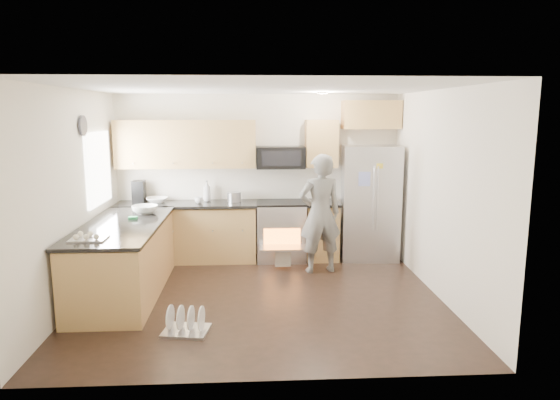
{
  "coord_description": "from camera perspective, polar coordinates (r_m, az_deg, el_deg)",
  "views": [
    {
      "loc": [
        -0.1,
        -6.01,
        2.31
      ],
      "look_at": [
        0.27,
        0.5,
        1.17
      ],
      "focal_mm": 32.0,
      "sensor_mm": 36.0,
      "label": 1
    }
  ],
  "objects": [
    {
      "name": "dish_rack",
      "position": [
        5.57,
        -10.69,
        -13.86
      ],
      "size": [
        0.53,
        0.45,
        0.29
      ],
      "rotation": [
        0.0,
        0.0,
        -0.16
      ],
      "color": "#B7B7BC",
      "rests_on": "ground"
    },
    {
      "name": "back_cabinet_run",
      "position": [
        7.89,
        -6.73,
        0.05
      ],
      "size": [
        4.45,
        0.64,
        2.5
      ],
      "color": "#B37E47",
      "rests_on": "ground"
    },
    {
      "name": "stove_range",
      "position": [
        7.89,
        0.1,
        -2.01
      ],
      "size": [
        0.76,
        0.97,
        1.79
      ],
      "color": "#B7B7BC",
      "rests_on": "ground"
    },
    {
      "name": "peninsula",
      "position": [
        6.74,
        -17.39,
        -6.44
      ],
      "size": [
        0.96,
        2.36,
        1.04
      ],
      "color": "#B37E47",
      "rests_on": "ground"
    },
    {
      "name": "refrigerator",
      "position": [
        8.06,
        10.22,
        -0.27
      ],
      "size": [
        0.94,
        0.77,
        1.81
      ],
      "rotation": [
        0.0,
        0.0,
        -0.09
      ],
      "color": "#B7B7BC",
      "rests_on": "ground"
    },
    {
      "name": "ground",
      "position": [
        6.44,
        -2.17,
        -11.08
      ],
      "size": [
        4.5,
        4.5,
        0.0
      ],
      "primitive_type": "plane",
      "color": "black",
      "rests_on": "ground"
    },
    {
      "name": "person",
      "position": [
        7.24,
        4.6,
        -1.58
      ],
      "size": [
        0.7,
        0.53,
        1.74
      ],
      "primitive_type": "imported",
      "rotation": [
        0.0,
        0.0,
        3.33
      ],
      "color": "slate",
      "rests_on": "ground"
    },
    {
      "name": "room_shell",
      "position": [
        6.07,
        -2.63,
        3.91
      ],
      "size": [
        4.54,
        4.04,
        2.62
      ],
      "color": "white",
      "rests_on": "ground"
    }
  ]
}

